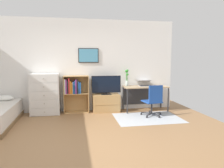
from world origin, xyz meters
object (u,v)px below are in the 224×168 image
object	(u,v)px
tv_stand	(106,103)
desk	(144,90)
bookshelf	(74,91)
television	(106,85)
computer_mouse	(155,85)
bamboo_vase	(127,77)
laptop	(145,84)
office_chair	(153,100)
dresser	(45,94)

from	to	relation	value
tv_stand	desk	distance (m)	1.22
bookshelf	desk	bearing A→B (deg)	-1.46
television	computer_mouse	bearing A→B (deg)	-2.83
bookshelf	bamboo_vase	world-z (taller)	bamboo_vase
laptop	office_chair	bearing A→B (deg)	-89.53
television	desk	world-z (taller)	television
tv_stand	television	world-z (taller)	television
bookshelf	dresser	bearing A→B (deg)	-175.60
television	bamboo_vase	size ratio (longest dim) A/B	1.73
bookshelf	tv_stand	xyz separation A→B (m)	(0.92, -0.05, -0.39)
tv_stand	laptop	size ratio (longest dim) A/B	1.77
bookshelf	television	xyz separation A→B (m)	(0.92, -0.07, 0.14)
desk	office_chair	size ratio (longest dim) A/B	1.51
television	desk	xyz separation A→B (m)	(1.17, 0.02, -0.18)
dresser	tv_stand	world-z (taller)	dresser
television	computer_mouse	xyz separation A→B (m)	(1.47, -0.07, -0.03)
desk	computer_mouse	size ratio (longest dim) A/B	12.46
television	computer_mouse	world-z (taller)	television
bookshelf	television	distance (m)	0.93
office_chair	computer_mouse	bearing A→B (deg)	57.38
computer_mouse	bamboo_vase	size ratio (longest dim) A/B	0.21
computer_mouse	bamboo_vase	bearing A→B (deg)	165.75
dresser	computer_mouse	size ratio (longest dim) A/B	11.06
bookshelf	office_chair	xyz separation A→B (m)	(2.08, -0.81, -0.19)
bookshelf	computer_mouse	distance (m)	2.39
computer_mouse	television	bearing A→B (deg)	177.17
bookshelf	computer_mouse	bearing A→B (deg)	-3.40
office_chair	bookshelf	bearing A→B (deg)	150.42
tv_stand	television	distance (m)	0.53
television	desk	distance (m)	1.19
laptop	desk	bearing A→B (deg)	-120.62
bookshelf	bamboo_vase	distance (m)	1.61
dresser	desk	xyz separation A→B (m)	(2.89, 0.01, 0.03)
office_chair	laptop	xyz separation A→B (m)	(0.03, 0.80, 0.35)
laptop	tv_stand	bearing A→B (deg)	-175.68
computer_mouse	desk	bearing A→B (deg)	163.35
tv_stand	desk	size ratio (longest dim) A/B	0.60
tv_stand	computer_mouse	size ratio (longest dim) A/B	7.49
laptop	bamboo_vase	distance (m)	0.58
office_chair	computer_mouse	world-z (taller)	office_chair
office_chair	dresser	bearing A→B (deg)	157.14
office_chair	computer_mouse	size ratio (longest dim) A/B	8.27
desk	laptop	world-z (taller)	laptop
tv_stand	television	xyz separation A→B (m)	(0.00, -0.02, 0.53)
bamboo_vase	laptop	bearing A→B (deg)	-8.28
tv_stand	desk	xyz separation A→B (m)	(1.17, -0.01, 0.35)
bookshelf	television	bearing A→B (deg)	-4.31
desk	laptop	distance (m)	0.21
tv_stand	office_chair	distance (m)	1.41
dresser	television	bearing A→B (deg)	-0.24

